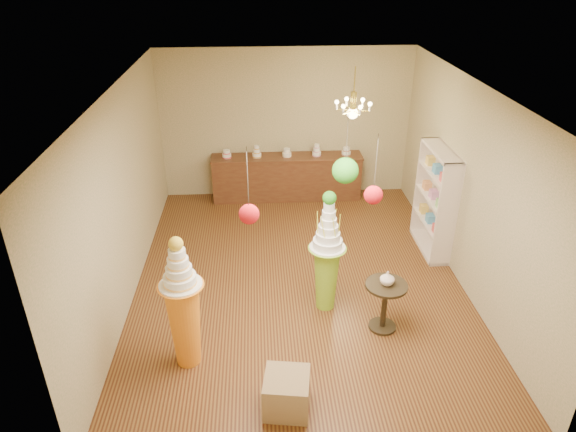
{
  "coord_description": "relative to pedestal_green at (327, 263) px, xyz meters",
  "views": [
    {
      "loc": [
        -0.59,
        -6.69,
        4.62
      ],
      "look_at": [
        -0.16,
        0.0,
        1.12
      ],
      "focal_mm": 32.0,
      "sensor_mm": 36.0,
      "label": 1
    }
  ],
  "objects": [
    {
      "name": "floor",
      "position": [
        -0.33,
        0.72,
        -0.73
      ],
      "size": [
        6.5,
        6.5,
        0.0
      ],
      "primitive_type": "plane",
      "color": "#583418",
      "rests_on": "ground"
    },
    {
      "name": "ceiling",
      "position": [
        -0.33,
        0.72,
        2.27
      ],
      "size": [
        6.5,
        6.5,
        0.0
      ],
      "primitive_type": "plane",
      "rotation": [
        3.14,
        0.0,
        0.0
      ],
      "color": "white",
      "rests_on": "ground"
    },
    {
      "name": "wall_back",
      "position": [
        -0.33,
        3.97,
        0.77
      ],
      "size": [
        5.0,
        0.04,
        3.0
      ],
      "primitive_type": "cube",
      "color": "tan",
      "rests_on": "ground"
    },
    {
      "name": "wall_front",
      "position": [
        -0.33,
        -2.53,
        0.77
      ],
      "size": [
        5.0,
        0.04,
        3.0
      ],
      "primitive_type": "cube",
      "color": "tan",
      "rests_on": "ground"
    },
    {
      "name": "wall_left",
      "position": [
        -2.83,
        0.72,
        0.77
      ],
      "size": [
        0.04,
        6.5,
        3.0
      ],
      "primitive_type": "cube",
      "color": "tan",
      "rests_on": "ground"
    },
    {
      "name": "wall_right",
      "position": [
        2.17,
        0.72,
        0.77
      ],
      "size": [
        0.04,
        6.5,
        3.0
      ],
      "primitive_type": "cube",
      "color": "tan",
      "rests_on": "ground"
    },
    {
      "name": "pedestal_green",
      "position": [
        0.0,
        0.0,
        0.0
      ],
      "size": [
        0.55,
        0.55,
        1.83
      ],
      "rotation": [
        0.0,
        0.0,
        0.12
      ],
      "color": "#8BC32B",
      "rests_on": "floor"
    },
    {
      "name": "pedestal_orange",
      "position": [
        -1.85,
        -1.0,
        -0.0
      ],
      "size": [
        0.57,
        0.57,
        1.79
      ],
      "rotation": [
        0.0,
        0.0,
        0.14
      ],
      "color": "orange",
      "rests_on": "floor"
    },
    {
      "name": "burlap_riser",
      "position": [
        -0.67,
        -1.83,
        -0.51
      ],
      "size": [
        0.56,
        0.56,
        0.45
      ],
      "primitive_type": "cube",
      "rotation": [
        0.0,
        0.0,
        -0.15
      ],
      "color": "#90754F",
      "rests_on": "floor"
    },
    {
      "name": "sideboard",
      "position": [
        -0.33,
        3.69,
        -0.25
      ],
      "size": [
        3.04,
        0.54,
        1.16
      ],
      "color": "#522D19",
      "rests_on": "floor"
    },
    {
      "name": "shelving_unit",
      "position": [
        2.01,
        1.52,
        0.17
      ],
      "size": [
        0.33,
        1.2,
        1.8
      ],
      "color": "silver",
      "rests_on": "floor"
    },
    {
      "name": "round_table",
      "position": [
        0.72,
        -0.53,
        -0.27
      ],
      "size": [
        0.64,
        0.64,
        0.72
      ],
      "rotation": [
        0.0,
        0.0,
        -0.15
      ],
      "color": "black",
      "rests_on": "floor"
    },
    {
      "name": "vase",
      "position": [
        0.72,
        -0.53,
        0.08
      ],
      "size": [
        0.25,
        0.25,
        0.2
      ],
      "primitive_type": "imported",
      "rotation": [
        0.0,
        0.0,
        -0.42
      ],
      "color": "silver",
      "rests_on": "round_table"
    },
    {
      "name": "pom_red_left",
      "position": [
        -1.02,
        -1.47,
        1.56
      ],
      "size": [
        0.2,
        0.2,
        0.81
      ],
      "color": "#3C362B",
      "rests_on": "ceiling"
    },
    {
      "name": "pom_green_mid",
      "position": [
        0.09,
        -0.51,
        1.6
      ],
      "size": [
        0.31,
        0.31,
        0.82
      ],
      "color": "#3C362B",
      "rests_on": "ceiling"
    },
    {
      "name": "pom_red_right",
      "position": [
        0.28,
        -1.18,
        1.6
      ],
      "size": [
        0.2,
        0.2,
        0.77
      ],
      "color": "#3C362B",
      "rests_on": "ceiling"
    },
    {
      "name": "chandelier",
      "position": [
        0.64,
        2.08,
        1.57
      ],
      "size": [
        0.76,
        0.76,
        0.85
      ],
      "rotation": [
        0.0,
        0.0,
        -0.27
      ],
      "color": "gold",
      "rests_on": "ceiling"
    }
  ]
}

